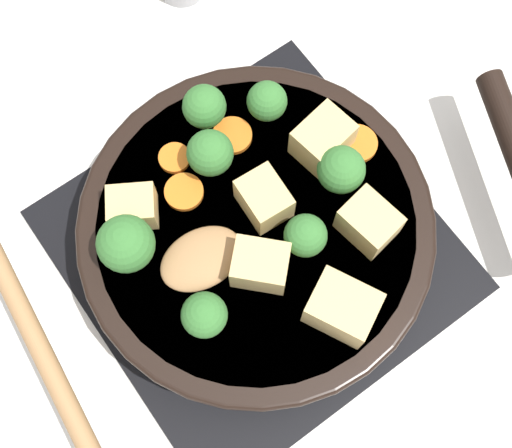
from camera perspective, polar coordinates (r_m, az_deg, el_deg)
ground_plane at (r=0.64m, az=-0.00°, el=-2.10°), size 2.40×2.40×0.00m
front_burner_grate at (r=0.63m, az=-0.00°, el=-1.81°), size 0.31×0.31×0.03m
skillet_pan at (r=0.59m, az=0.29°, el=-0.58°), size 0.41×0.32×0.05m
wooden_spoon at (r=0.56m, az=-11.36°, el=-6.01°), size 0.19×0.21×0.02m
tofu_cube_center_large at (r=0.56m, az=9.01°, el=0.12°), size 0.04×0.05×0.03m
tofu_cube_near_handle at (r=0.54m, az=0.35°, el=-3.31°), size 0.05×0.05×0.03m
tofu_cube_east_chunk at (r=0.58m, az=5.36°, el=6.77°), size 0.05×0.04×0.04m
tofu_cube_west_chunk at (r=0.56m, az=0.64°, el=2.03°), size 0.03×0.04×0.03m
tofu_cube_back_piece at (r=0.54m, az=6.91°, el=-6.69°), size 0.06×0.06×0.04m
tofu_cube_front_piece at (r=0.57m, az=-9.85°, el=1.33°), size 0.05×0.04×0.03m
broccoli_floret_near_spoon at (r=0.59m, az=0.88°, el=9.77°), size 0.03×0.03×0.04m
broccoli_floret_center_top at (r=0.55m, az=3.98°, el=-0.95°), size 0.03×0.03×0.04m
broccoli_floret_east_rim at (r=0.57m, az=-3.55°, el=5.77°), size 0.04×0.04×0.05m
broccoli_floret_west_rim at (r=0.56m, az=6.83°, el=4.32°), size 0.04×0.04×0.05m
broccoli_floret_north_edge at (r=0.59m, az=-4.16°, el=9.33°), size 0.04×0.04×0.04m
broccoli_floret_south_cluster at (r=0.55m, az=-10.37°, el=-1.58°), size 0.04×0.04×0.05m
broccoli_floret_mid_floret at (r=0.53m, az=-4.15°, el=-7.28°), size 0.03×0.03×0.04m
carrot_slice_orange_thin at (r=0.58m, az=-5.78°, el=2.57°), size 0.03×0.03×0.01m
carrot_slice_near_center at (r=0.59m, az=-6.53°, el=5.27°), size 0.03×0.03×0.01m
carrot_slice_edge_slice at (r=0.60m, az=-1.91°, el=7.08°), size 0.03×0.03×0.01m
carrot_slice_under_broccoli at (r=0.60m, az=8.09°, el=6.38°), size 0.03×0.03×0.01m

